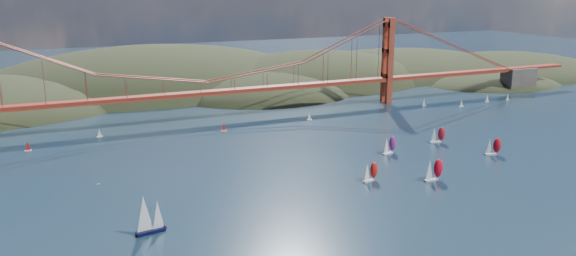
# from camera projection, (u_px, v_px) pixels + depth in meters

# --- Properties ---
(ground) EXTENTS (1200.00, 1200.00, 0.00)m
(ground) POSITION_uv_depth(u_px,v_px,m) (376.00, 253.00, 163.51)
(ground) COLOR black
(ground) RESTS_ON ground
(headlands) EXTENTS (725.00, 225.00, 96.00)m
(headlands) POSITION_uv_depth(u_px,v_px,m) (232.00, 102.00, 431.15)
(headlands) COLOR black
(headlands) RESTS_ON ground
(bridge) EXTENTS (552.00, 12.00, 55.00)m
(bridge) POSITION_uv_depth(u_px,v_px,m) (204.00, 64.00, 314.66)
(bridge) COLOR maroon
(bridge) RESTS_ON ground
(sloop_navy) EXTENTS (9.46, 5.84, 14.20)m
(sloop_navy) POSITION_uv_depth(u_px,v_px,m) (148.00, 215.00, 175.08)
(sloop_navy) COLOR black
(sloop_navy) RESTS_ON ground
(racer_0) EXTENTS (7.61, 4.36, 8.53)m
(racer_0) POSITION_uv_depth(u_px,v_px,m) (370.00, 171.00, 222.04)
(racer_0) COLOR silver
(racer_0) RESTS_ON ground
(racer_1) EXTENTS (8.63, 3.59, 9.87)m
(racer_1) POSITION_uv_depth(u_px,v_px,m) (434.00, 169.00, 222.55)
(racer_1) COLOR silver
(racer_1) RESTS_ON ground
(racer_2) EXTENTS (7.86, 3.89, 8.85)m
(racer_2) POSITION_uv_depth(u_px,v_px,m) (493.00, 146.00, 256.08)
(racer_2) COLOR silver
(racer_2) RESTS_ON ground
(racer_3) EXTENTS (7.85, 4.06, 8.82)m
(racer_3) POSITION_uv_depth(u_px,v_px,m) (438.00, 134.00, 275.67)
(racer_3) COLOR white
(racer_3) RESTS_ON ground
(racer_rwb) EXTENTS (8.08, 4.77, 9.06)m
(racer_rwb) POSITION_uv_depth(u_px,v_px,m) (389.00, 145.00, 257.80)
(racer_rwb) COLOR white
(racer_rwb) RESTS_ON ground
(distant_boat_2) EXTENTS (3.00, 2.00, 4.70)m
(distant_boat_2) POSITION_uv_depth(u_px,v_px,m) (28.00, 146.00, 262.19)
(distant_boat_2) COLOR silver
(distant_boat_2) RESTS_ON ground
(distant_boat_3) EXTENTS (3.00, 2.00, 4.70)m
(distant_boat_3) POSITION_uv_depth(u_px,v_px,m) (99.00, 133.00, 285.84)
(distant_boat_3) COLOR silver
(distant_boat_3) RESTS_ON ground
(distant_boat_4) EXTENTS (3.00, 2.00, 4.70)m
(distant_boat_4) POSITION_uv_depth(u_px,v_px,m) (424.00, 102.00, 357.82)
(distant_boat_4) COLOR silver
(distant_boat_4) RESTS_ON ground
(distant_boat_5) EXTENTS (3.00, 2.00, 4.70)m
(distant_boat_5) POSITION_uv_depth(u_px,v_px,m) (462.00, 103.00, 355.98)
(distant_boat_5) COLOR silver
(distant_boat_5) RESTS_ON ground
(distant_boat_6) EXTENTS (3.00, 2.00, 4.70)m
(distant_boat_6) POSITION_uv_depth(u_px,v_px,m) (487.00, 98.00, 370.81)
(distant_boat_6) COLOR silver
(distant_boat_6) RESTS_ON ground
(distant_boat_7) EXTENTS (3.00, 2.00, 4.70)m
(distant_boat_7) POSITION_uv_depth(u_px,v_px,m) (508.00, 97.00, 376.17)
(distant_boat_7) COLOR silver
(distant_boat_7) RESTS_ON ground
(distant_boat_8) EXTENTS (3.00, 2.00, 4.70)m
(distant_boat_8) POSITION_uv_depth(u_px,v_px,m) (309.00, 116.00, 320.94)
(distant_boat_8) COLOR silver
(distant_boat_8) RESTS_ON ground
(distant_boat_9) EXTENTS (3.00, 2.00, 4.70)m
(distant_boat_9) POSITION_uv_depth(u_px,v_px,m) (224.00, 127.00, 297.31)
(distant_boat_9) COLOR silver
(distant_boat_9) RESTS_ON ground
(gull) EXTENTS (0.90, 0.25, 0.17)m
(gull) POSITION_uv_depth(u_px,v_px,m) (98.00, 184.00, 147.81)
(gull) COLOR white
(gull) RESTS_ON ground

